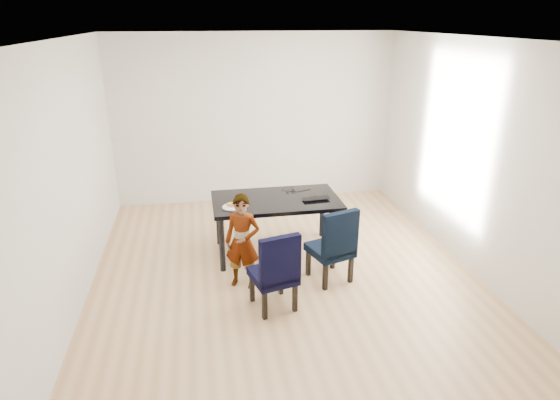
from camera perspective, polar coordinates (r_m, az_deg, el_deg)
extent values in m
cube|color=tan|center=(5.80, 0.35, -8.61)|extent=(4.50, 5.00, 0.01)
cube|color=white|center=(5.02, 0.43, 19.23)|extent=(4.50, 5.00, 0.01)
cube|color=silver|center=(7.65, -3.10, 9.73)|extent=(4.50, 0.01, 2.70)
cube|color=silver|center=(3.02, 9.23, -9.65)|extent=(4.50, 0.01, 2.70)
cube|color=silver|center=(5.34, -24.17, 2.66)|extent=(0.01, 5.00, 2.70)
cube|color=silver|center=(6.07, 21.90, 5.10)|extent=(0.01, 5.00, 2.70)
cube|color=black|center=(6.06, -0.50, -3.16)|extent=(1.60, 0.90, 0.75)
cube|color=black|center=(4.92, -0.87, -8.40)|extent=(0.53, 0.54, 0.90)
cube|color=black|center=(5.44, 6.14, -5.29)|extent=(0.56, 0.57, 0.92)
imported|color=orange|center=(5.27, -4.60, -5.10)|extent=(0.47, 0.40, 1.10)
cylinder|color=white|center=(5.67, -5.85, -0.86)|extent=(0.25, 0.25, 0.01)
ellipsoid|color=#C38D45|center=(5.66, -5.89, -0.52)|extent=(0.16, 0.11, 0.06)
imported|color=black|center=(5.94, 4.27, 0.32)|extent=(0.36, 0.24, 0.03)
torus|color=black|center=(6.14, 1.35, 0.98)|extent=(0.14, 0.14, 0.01)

